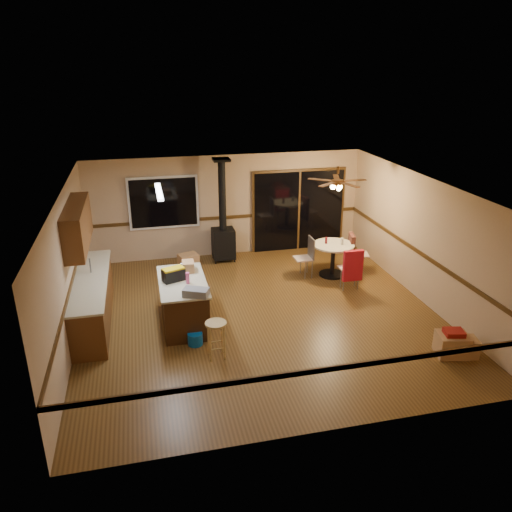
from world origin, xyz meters
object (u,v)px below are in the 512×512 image
object	(u,v)px
chair_left	(308,253)
box_under_window	(189,261)
box_corner_b	(465,347)
toolbox_black	(174,275)
chair_near	(352,265)
chair_right	(352,248)
toolbox_grey	(196,292)
box_corner_a	(452,345)
wood_stove	(223,233)
kitchen_island	(184,302)
blue_bucket	(195,339)
dining_table	(333,254)
bar_stool	(216,340)

from	to	relation	value
chair_left	box_under_window	bearing A→B (deg)	157.49
box_under_window	box_corner_b	bearing A→B (deg)	-49.73
toolbox_black	box_under_window	distance (m)	2.87
chair_near	chair_left	bearing A→B (deg)	125.21
chair_right	box_corner_b	xyz separation A→B (m)	(0.43, -3.87, -0.43)
toolbox_grey	chair_right	world-z (taller)	toolbox_grey
toolbox_black	chair_near	world-z (taller)	toolbox_black
box_corner_a	chair_right	bearing A→B (deg)	93.48
wood_stove	toolbox_grey	xyz separation A→B (m)	(-1.12, -3.75, 0.24)
toolbox_black	box_corner_a	size ratio (longest dim) A/B	0.79
kitchen_island	toolbox_grey	distance (m)	0.89
kitchen_island	box_corner_a	distance (m)	4.92
wood_stove	toolbox_black	bearing A→B (deg)	-115.79
toolbox_black	blue_bucket	world-z (taller)	toolbox_black
toolbox_black	box_corner_b	world-z (taller)	toolbox_black
box_corner_b	box_corner_a	bearing A→B (deg)	159.86
kitchen_island	toolbox_grey	size ratio (longest dim) A/B	3.83
chair_left	chair_near	distance (m)	1.20
wood_stove	toolbox_black	distance (m)	3.35
box_corner_b	wood_stove	bearing A→B (deg)	121.87
kitchen_island	chair_right	bearing A→B (deg)	21.19
chair_near	chair_right	bearing A→B (deg)	66.59
toolbox_grey	box_under_window	bearing A→B (deg)	86.76
box_under_window	box_corner_b	distance (m)	6.54
dining_table	box_corner_a	xyz separation A→B (m)	(0.75, -3.71, -0.34)
toolbox_black	box_corner_b	size ratio (longest dim) A/B	1.01
box_corner_a	box_under_window	bearing A→B (deg)	129.31
bar_stool	box_corner_a	bearing A→B (deg)	-12.33
toolbox_grey	box_under_window	xyz separation A→B (m)	(0.19, 3.44, -0.79)
blue_bucket	box_under_window	bearing A→B (deg)	85.80
dining_table	box_corner_b	xyz separation A→B (m)	(0.96, -3.78, -0.37)
chair_near	box_corner_b	size ratio (longest dim) A/B	1.73
kitchen_island	box_under_window	xyz separation A→B (m)	(0.37, 2.73, -0.27)
dining_table	box_corner_a	size ratio (longest dim) A/B	1.88
chair_near	bar_stool	bearing A→B (deg)	-149.52
dining_table	chair_near	xyz separation A→B (m)	(0.10, -0.88, 0.06)
wood_stove	toolbox_grey	distance (m)	3.92
kitchen_island	chair_near	world-z (taller)	chair_near
bar_stool	dining_table	distance (m)	4.30
box_under_window	box_corner_a	size ratio (longest dim) A/B	0.87
kitchen_island	blue_bucket	world-z (taller)	kitchen_island
wood_stove	chair_near	distance (m)	3.44
chair_left	box_corner_b	size ratio (longest dim) A/B	1.27
bar_stool	chair_left	size ratio (longest dim) A/B	1.29
chair_right	box_corner_b	distance (m)	3.92
blue_bucket	chair_right	xyz separation A→B (m)	(4.06, 2.45, 0.48)
chair_right	box_corner_a	distance (m)	3.83
kitchen_island	bar_stool	size ratio (longest dim) A/B	2.53
box_corner_b	toolbox_grey	bearing A→B (deg)	160.63
blue_bucket	wood_stove	bearing A→B (deg)	72.98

